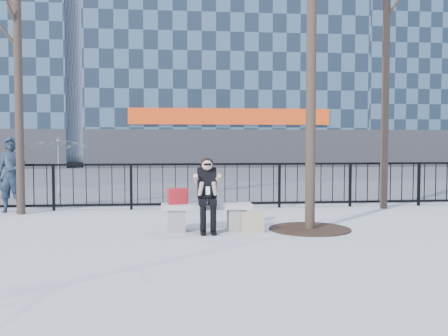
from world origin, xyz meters
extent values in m
plane|color=#A7A6A1|center=(0.00, 0.00, 0.00)|extent=(120.00, 120.00, 0.00)
cube|color=#474747|center=(0.00, 15.00, 0.00)|extent=(60.00, 23.00, 0.01)
cube|color=black|center=(0.00, 3.00, 1.08)|extent=(14.00, 0.05, 0.05)
cube|color=black|center=(0.00, 3.00, 0.12)|extent=(14.00, 0.05, 0.05)
cube|color=#2D2D30|center=(3.00, 21.96, 1.20)|extent=(18.00, 0.08, 2.40)
cube|color=red|center=(3.00, 21.90, 3.20)|extent=(12.60, 0.12, 1.00)
cube|color=#476371|center=(20.00, 27.00, 10.00)|extent=(16.00, 10.00, 20.00)
cylinder|color=black|center=(1.90, -0.10, 3.75)|extent=(0.18, 0.18, 7.50)
cylinder|color=black|center=(-4.00, 2.50, 3.25)|extent=(0.18, 0.18, 6.50)
cylinder|color=black|center=(4.50, 2.60, 3.50)|extent=(0.18, 0.18, 7.00)
cylinder|color=black|center=(1.90, -0.10, 0.01)|extent=(1.50, 1.50, 0.02)
cube|color=gray|center=(-0.55, 0.00, 0.20)|extent=(0.32, 0.38, 0.40)
cube|color=gray|center=(0.55, 0.00, 0.20)|extent=(0.32, 0.38, 0.40)
cube|color=#989790|center=(0.00, 0.00, 0.45)|extent=(1.65, 0.46, 0.09)
cube|color=#AA151C|center=(-0.53, 0.02, 0.63)|extent=(0.38, 0.24, 0.29)
cube|color=#CBBA8F|center=(0.81, -0.28, 0.18)|extent=(0.40, 0.19, 0.36)
imported|color=black|center=(-4.28, 2.80, 0.87)|extent=(0.63, 0.42, 1.74)
imported|color=gold|center=(-4.03, 6.35, 0.88)|extent=(2.01, 2.05, 1.77)
camera|label=1|loc=(-0.62, -9.02, 1.62)|focal=40.00mm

